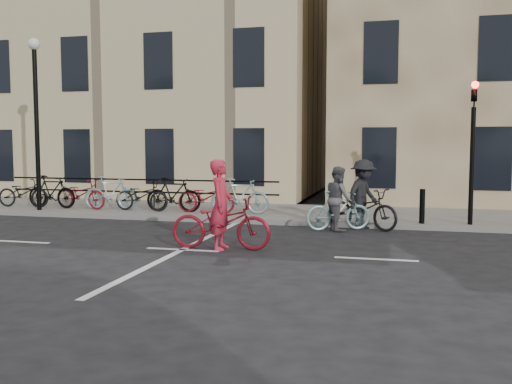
% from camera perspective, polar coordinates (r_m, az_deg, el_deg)
% --- Properties ---
extents(ground, '(120.00, 120.00, 0.00)m').
position_cam_1_polar(ground, '(12.16, -7.37, -5.76)').
color(ground, black).
rests_on(ground, ground).
extents(sidewalk, '(46.00, 4.00, 0.15)m').
position_cam_1_polar(sidewalk, '(19.19, -11.94, -1.66)').
color(sidewalk, slate).
rests_on(sidewalk, ground).
extents(building_west, '(20.00, 10.00, 10.00)m').
position_cam_1_polar(building_west, '(27.74, -15.12, 10.80)').
color(building_west, '#CDB18A').
rests_on(building_west, sidewalk).
extents(traffic_light, '(0.18, 0.30, 3.90)m').
position_cam_1_polar(traffic_light, '(15.56, 20.87, 5.37)').
color(traffic_light, black).
rests_on(traffic_light, sidewalk).
extents(lamp_post, '(0.36, 0.36, 5.28)m').
position_cam_1_polar(lamp_post, '(19.00, -21.15, 8.36)').
color(lamp_post, black).
rests_on(lamp_post, sidewalk).
extents(bollard_east, '(0.14, 0.14, 0.90)m').
position_cam_1_polar(bollard_east, '(15.46, 16.28, -1.38)').
color(bollard_east, black).
rests_on(bollard_east, sidewalk).
extents(parked_bikes, '(9.35, 1.23, 1.05)m').
position_cam_1_polar(parked_bikes, '(18.22, -12.92, -0.22)').
color(parked_bikes, black).
rests_on(parked_bikes, sidewalk).
extents(cyclist_pink, '(2.18, 0.87, 1.91)m').
position_cam_1_polar(cyclist_pink, '(12.07, -3.52, -2.64)').
color(cyclist_pink, maroon).
rests_on(cyclist_pink, ground).
extents(cyclist_grey, '(1.76, 1.16, 1.65)m').
position_cam_1_polar(cyclist_grey, '(14.75, 8.25, -1.26)').
color(cyclist_grey, '#82A7AA').
rests_on(cyclist_grey, ground).
extents(cyclist_dark, '(2.13, 1.61, 1.82)m').
position_cam_1_polar(cyclist_dark, '(15.12, 10.65, -0.96)').
color(cyclist_dark, black).
rests_on(cyclist_dark, ground).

